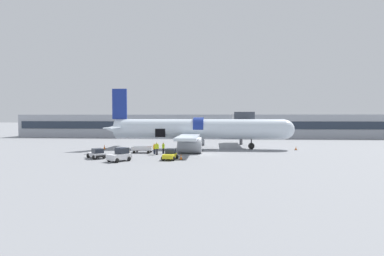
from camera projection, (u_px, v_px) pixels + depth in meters
The scene contains 16 objects.
ground_plane at pixel (202, 155), 43.53m from camera, with size 500.00×500.00×0.00m, color gray.
terminal_strip at pixel (208, 126), 83.44m from camera, with size 103.31×11.98×6.11m.
jet_bridge_stub at pixel (242, 121), 58.16m from camera, with size 3.53×13.65×6.38m.
airplane at pixel (196, 130), 51.40m from camera, with size 32.55×24.93×10.39m.
baggage_tug_lead at pixel (170, 155), 38.33m from camera, with size 2.03×2.71×1.36m.
baggage_tug_mid at pixel (120, 155), 36.92m from camera, with size 2.83×3.19×1.65m.
baggage_tug_rear at pixel (97, 154), 39.54m from camera, with size 3.10×3.18×1.32m.
baggage_cart_loading at pixel (143, 150), 45.70m from camera, with size 4.06×2.12×0.97m.
ground_crew_loader_a at pixel (157, 148), 43.06m from camera, with size 0.61×0.58×1.85m.
ground_crew_loader_b at pixel (154, 149), 43.89m from camera, with size 0.39×0.55×1.59m.
ground_crew_driver at pixel (163, 148), 44.57m from camera, with size 0.45×0.59×1.67m.
suitcase_on_tarmac_upright at pixel (128, 152), 43.70m from camera, with size 0.42×0.37×0.69m.
safety_cone_nose at pixel (296, 148), 49.51m from camera, with size 0.52×0.52×0.57m.
safety_cone_engine_left at pixel (181, 157), 38.27m from camera, with size 0.48×0.48×0.72m.
safety_cone_wingtip at pixel (199, 151), 45.21m from camera, with size 0.64×0.64×0.79m.
safety_cone_tail at pixel (104, 147), 50.69m from camera, with size 0.50×0.50×0.77m.
Camera 1 is at (1.82, -43.35, 5.43)m, focal length 28.00 mm.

